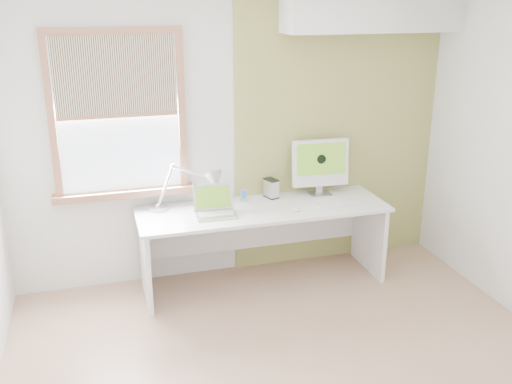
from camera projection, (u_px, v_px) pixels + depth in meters
name	position (u px, v px, depth m)	size (l,w,h in m)	color
room	(303.00, 199.00, 3.56)	(4.04, 3.54, 2.64)	tan
accent_wall	(337.00, 129.00, 5.40)	(2.00, 0.02, 2.60)	#909646
soffit	(373.00, 7.00, 4.94)	(1.60, 0.40, 0.42)	white
window	(118.00, 116.00, 4.77)	(1.20, 0.14, 1.42)	#905B43
desk	(261.00, 226.00, 5.16)	(2.20, 0.70, 0.73)	white
desk_lamp	(204.00, 184.00, 4.98)	(0.71, 0.31, 0.41)	#BABCBF
laptop	(215.00, 207.00, 4.89)	(0.35, 0.29, 0.24)	#BABCBF
phone_dock	(244.00, 198.00, 5.18)	(0.07, 0.07, 0.12)	#BABCBF
external_drive	(271.00, 188.00, 5.27)	(0.12, 0.16, 0.18)	#BABCBF
imac	(320.00, 164.00, 5.29)	(0.53, 0.19, 0.52)	#BABCBF
keyboard	(339.00, 204.00, 5.09)	(0.46, 0.15, 0.02)	white
mouse	(295.00, 209.00, 4.96)	(0.06, 0.10, 0.03)	white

